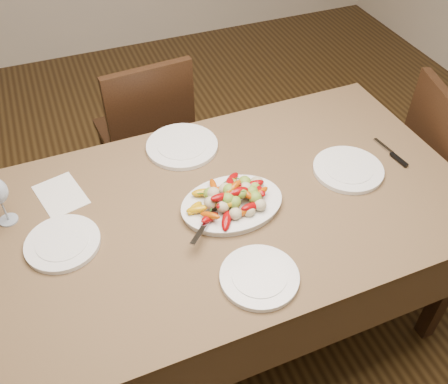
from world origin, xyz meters
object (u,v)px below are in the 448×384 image
plate_left (63,243)px  wine_glass (0,200)px  plate_right (348,170)px  plate_near (259,277)px  plate_far (182,146)px  chair_far (143,132)px  dining_table (224,268)px  serving_platter (232,205)px

plate_left → wine_glass: wine_glass is taller
plate_left → plate_right: bearing=-1.3°
plate_left → plate_near: 0.67m
plate_left → plate_far: (0.54, 0.35, 0.00)m
plate_near → wine_glass: wine_glass is taller
chair_far → plate_left: (-0.48, -0.89, 0.29)m
dining_table → plate_left: plate_left is taller
wine_glass → serving_platter: bearing=-16.8°
dining_table → wine_glass: bearing=164.7°
serving_platter → dining_table: bearing=126.7°
plate_right → plate_far: same height
plate_near → plate_far: bearing=91.9°
plate_far → plate_near: size_ratio=1.17×
dining_table → chair_far: 0.92m
dining_table → serving_platter: bearing=-53.3°
serving_platter → plate_far: bearing=98.8°
plate_left → plate_near: size_ratio=1.00×
chair_far → plate_far: bearing=91.0°
plate_left → chair_far: bearing=61.7°
plate_near → plate_right: bearing=32.7°
chair_far → plate_near: bearing=88.6°
plate_left → plate_right: (1.10, -0.03, 0.00)m
dining_table → wine_glass: 0.91m
chair_far → plate_far: chair_far is taller
plate_far → wine_glass: (-0.70, -0.17, 0.09)m
chair_far → plate_near: chair_far is taller
serving_platter → plate_left: serving_platter is taller
chair_far → plate_far: size_ratio=3.22×
plate_right → chair_far: bearing=123.9°
dining_table → plate_far: plate_far is taller
plate_far → wine_glass: wine_glass is taller
plate_far → plate_near: (0.02, -0.72, 0.00)m
serving_platter → plate_far: serving_platter is taller
chair_far → plate_right: (0.62, -0.92, 0.29)m
plate_right → plate_far: bearing=146.0°
plate_near → wine_glass: (-0.72, 0.56, 0.09)m
plate_left → wine_glass: bearing=131.3°
chair_far → wine_glass: wine_glass is taller
plate_left → plate_far: 0.64m
dining_table → plate_right: 0.65m
chair_far → plate_right: size_ratio=3.47×
dining_table → plate_right: size_ratio=6.72×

